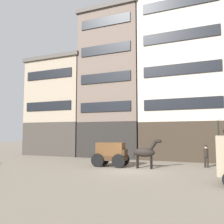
{
  "coord_description": "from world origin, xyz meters",
  "views": [
    {
      "loc": [
        5.64,
        -17.02,
        2.74
      ],
      "look_at": [
        -2.37,
        2.03,
        4.59
      ],
      "focal_mm": 38.44,
      "sensor_mm": 36.0,
      "label": 1
    }
  ],
  "objects_px": {
    "streetlamp_curbside": "(219,134)",
    "pedestrian_officer": "(206,155)",
    "draft_horse": "(145,152)",
    "cargo_wagon": "(111,153)"
  },
  "relations": [
    {
      "from": "streetlamp_curbside",
      "to": "pedestrian_officer",
      "type": "bearing_deg",
      "value": -125.33
    },
    {
      "from": "pedestrian_officer",
      "to": "draft_horse",
      "type": "bearing_deg",
      "value": -151.02
    },
    {
      "from": "draft_horse",
      "to": "streetlamp_curbside",
      "type": "xyz_separation_m",
      "value": [
        5.41,
        3.87,
        1.4
      ]
    },
    {
      "from": "draft_horse",
      "to": "streetlamp_curbside",
      "type": "bearing_deg",
      "value": 35.55
    },
    {
      "from": "cargo_wagon",
      "to": "streetlamp_curbside",
      "type": "distance_m",
      "value": 9.34
    },
    {
      "from": "pedestrian_officer",
      "to": "streetlamp_curbside",
      "type": "relative_size",
      "value": 0.44
    },
    {
      "from": "pedestrian_officer",
      "to": "cargo_wagon",
      "type": "bearing_deg",
      "value": -161.64
    },
    {
      "from": "cargo_wagon",
      "to": "pedestrian_officer",
      "type": "distance_m",
      "value": 7.74
    },
    {
      "from": "cargo_wagon",
      "to": "draft_horse",
      "type": "relative_size",
      "value": 1.28
    },
    {
      "from": "draft_horse",
      "to": "cargo_wagon",
      "type": "bearing_deg",
      "value": -179.93
    }
  ]
}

